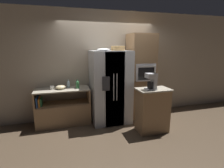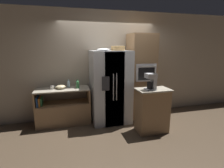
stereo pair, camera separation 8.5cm
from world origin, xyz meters
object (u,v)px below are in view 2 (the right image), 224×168
at_px(bottle_tall, 78,84).
at_px(mixing_bowl, 61,87).
at_px(wicker_basket, 118,48).
at_px(fruit_bowl, 103,49).
at_px(wall_oven, 141,76).
at_px(refrigerator, 110,87).
at_px(coffee_maker, 152,81).
at_px(mug, 52,87).
at_px(bottle_short, 69,84).

distance_m(bottle_tall, mixing_bowl, 0.40).
xyz_separation_m(wicker_basket, fruit_bowl, (-0.37, -0.02, -0.03)).
bearing_deg(wall_oven, refrigerator, -172.79).
distance_m(fruit_bowl, coffee_maker, 1.34).
bearing_deg(mug, bottle_tall, -5.18).
bearing_deg(fruit_bowl, wall_oven, 9.95).
bearing_deg(bottle_short, bottle_tall, -33.96).
distance_m(refrigerator, bottle_tall, 0.82).
bearing_deg(wall_oven, wicker_basket, -166.75).
height_order(bottle_tall, mug, bottle_tall).
xyz_separation_m(bottle_tall, coffee_maker, (1.49, -0.96, 0.19)).
bearing_deg(bottle_tall, bottle_short, 146.04).
distance_m(wall_oven, bottle_short, 1.89).
height_order(refrigerator, wicker_basket, wicker_basket).
xyz_separation_m(wicker_basket, mixing_bowl, (-1.38, 0.19, -0.92)).
bearing_deg(wicker_basket, mixing_bowl, 171.98).
distance_m(mug, coffee_maker, 2.32).
xyz_separation_m(wall_oven, fruit_bowl, (-1.06, -0.19, 0.71)).
xyz_separation_m(refrigerator, mug, (-1.40, 0.16, 0.03)).
bearing_deg(mixing_bowl, refrigerator, -6.77).
height_order(refrigerator, fruit_bowl, fruit_bowl).
relative_size(fruit_bowl, bottle_tall, 1.40).
xyz_separation_m(bottle_tall, mug, (-0.59, 0.05, -0.06)).
height_order(wicker_basket, bottle_tall, wicker_basket).
bearing_deg(mug, wall_oven, -1.15).
xyz_separation_m(refrigerator, mixing_bowl, (-1.20, 0.14, 0.04)).
bearing_deg(refrigerator, bottle_short, 166.49).
bearing_deg(mixing_bowl, wall_oven, -0.90).
bearing_deg(coffee_maker, wall_oven, 79.00).
height_order(bottle_tall, coffee_maker, coffee_maker).
relative_size(bottle_tall, bottle_short, 1.10).
bearing_deg(wicker_basket, refrigerator, 163.93).
height_order(wicker_basket, bottle_short, wicker_basket).
relative_size(fruit_bowl, coffee_maker, 0.88).
bearing_deg(mixing_bowl, fruit_bowl, -12.17).
height_order(refrigerator, bottle_short, refrigerator).
height_order(fruit_bowl, mixing_bowl, fruit_bowl).
distance_m(refrigerator, mixing_bowl, 1.21).
bearing_deg(fruit_bowl, bottle_tall, 163.87).
relative_size(refrigerator, wall_oven, 0.81).
xyz_separation_m(mug, coffee_maker, (2.08, -1.01, 0.25)).
distance_m(fruit_bowl, bottle_tall, 1.05).
relative_size(wall_oven, bottle_tall, 9.96).
height_order(wall_oven, coffee_maker, wall_oven).
height_order(mug, mixing_bowl, mixing_bowl).
bearing_deg(wall_oven, fruit_bowl, -170.05).
bearing_deg(refrigerator, mixing_bowl, 173.23).
relative_size(refrigerator, mixing_bowl, 7.63).
distance_m(fruit_bowl, mug, 1.52).
xyz_separation_m(refrigerator, wall_oven, (0.87, 0.11, 0.21)).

